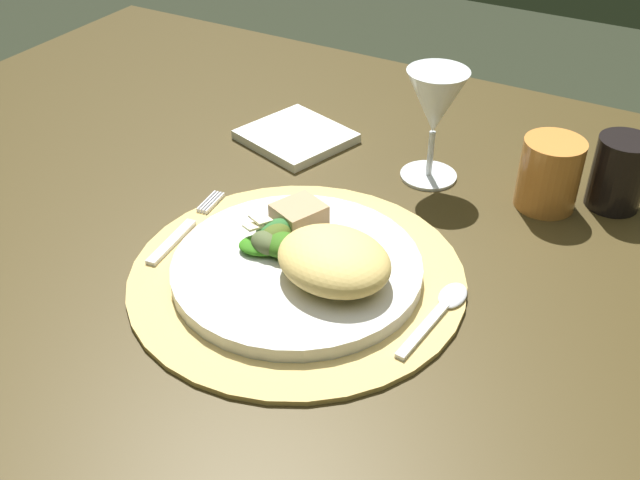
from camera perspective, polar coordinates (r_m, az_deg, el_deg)
dining_table at (r=0.94m, az=0.62°, el=-5.30°), size 1.50×1.03×0.71m
placemat at (r=0.81m, az=-1.75°, el=-2.78°), size 0.36×0.36×0.01m
dinner_plate at (r=0.80m, az=-1.77°, el=-2.15°), size 0.27×0.27×0.02m
pasta_serving at (r=0.76m, az=1.07°, el=-1.54°), size 0.14×0.13×0.05m
salad_greens at (r=0.81m, az=-3.61°, el=0.05°), size 0.08×0.08×0.02m
bread_piece at (r=0.85m, az=-1.61°, el=1.98°), size 0.06×0.07×0.02m
fork at (r=0.88m, az=-10.34°, el=0.78°), size 0.03×0.16×0.00m
spoon at (r=0.77m, az=9.38°, el=-5.00°), size 0.03×0.13×0.01m
napkin at (r=1.07m, az=-1.84°, el=7.89°), size 0.17×0.16×0.01m
wine_glass at (r=0.95m, az=8.76°, el=10.07°), size 0.08×0.08×0.15m
amber_tumbler at (r=0.95m, az=17.07°, el=4.83°), size 0.07×0.07×0.09m
dark_tumbler at (r=0.98m, az=21.80°, el=4.76°), size 0.07×0.07×0.09m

